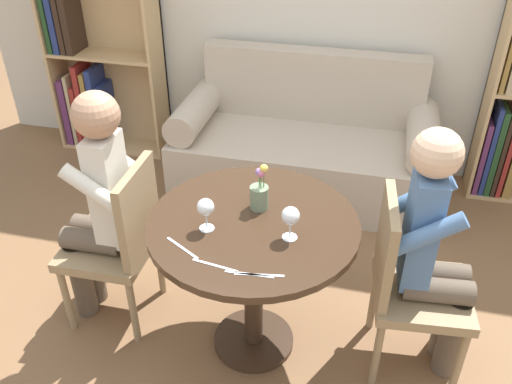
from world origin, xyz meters
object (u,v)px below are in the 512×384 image
(person_left, at_px, (98,206))
(flower_vase, at_px, (260,193))
(bookshelf_left, at_px, (94,63))
(chair_right, at_px, (407,281))
(wine_glass_right, at_px, (291,217))
(couch, at_px, (305,148))
(person_right, at_px, (435,253))
(chair_left, at_px, (120,239))
(wine_glass_left, at_px, (206,208))

(person_left, bearing_deg, flower_vase, 93.35)
(bookshelf_left, height_order, chair_right, bookshelf_left)
(bookshelf_left, distance_m, wine_glass_right, 2.63)
(chair_right, bearing_deg, wine_glass_right, 100.89)
(couch, distance_m, flower_vase, 1.50)
(person_left, bearing_deg, person_right, 90.67)
(person_left, bearing_deg, wine_glass_right, 81.65)
(bookshelf_left, xyz_separation_m, chair_left, (1.01, -1.72, -0.19))
(couch, distance_m, wine_glass_left, 1.71)
(wine_glass_left, distance_m, flower_vase, 0.27)
(bookshelf_left, xyz_separation_m, person_left, (0.92, -1.72, -0.00))
(person_left, relative_size, person_right, 1.02)
(couch, xyz_separation_m, wine_glass_right, (0.17, -1.58, 0.55))
(chair_left, xyz_separation_m, flower_vase, (0.69, 0.05, 0.34))
(flower_vase, bearing_deg, person_left, -175.88)
(chair_right, relative_size, wine_glass_left, 6.07)
(person_right, bearing_deg, person_left, 86.00)
(person_left, relative_size, wine_glass_left, 8.52)
(wine_glass_right, bearing_deg, person_left, 172.42)
(wine_glass_right, bearing_deg, flower_vase, 132.68)
(wine_glass_left, relative_size, flower_vase, 0.67)
(chair_right, xyz_separation_m, person_left, (-1.46, -0.02, 0.18))
(chair_left, distance_m, flower_vase, 0.77)
(bookshelf_left, xyz_separation_m, flower_vase, (1.70, -1.67, 0.15))
(person_left, height_order, flower_vase, person_left)
(wine_glass_right, relative_size, flower_vase, 0.68)
(bookshelf_left, xyz_separation_m, chair_right, (2.38, -1.70, -0.19))
(person_right, relative_size, wine_glass_right, 8.25)
(bookshelf_left, distance_m, person_right, 2.99)
(chair_right, relative_size, person_left, 0.71)
(chair_right, bearing_deg, chair_left, 85.51)
(couch, relative_size, person_right, 1.42)
(couch, xyz_separation_m, wine_glass_left, (-0.18, -1.60, 0.55))
(chair_left, xyz_separation_m, person_right, (1.46, 0.04, 0.16))
(chair_left, bearing_deg, bookshelf_left, -150.38)
(chair_right, distance_m, flower_vase, 0.76)
(person_right, bearing_deg, flower_vase, 83.28)
(chair_right, bearing_deg, wine_glass_left, 95.77)
(person_right, height_order, wine_glass_right, person_right)
(couch, distance_m, chair_left, 1.62)
(chair_left, bearing_deg, flower_vase, 93.70)
(chair_left, distance_m, person_right, 1.47)
(person_right, xyz_separation_m, flower_vase, (-0.77, 0.02, 0.17))
(chair_left, distance_m, person_left, 0.20)
(chair_left, distance_m, chair_right, 1.37)
(chair_left, height_order, wine_glass_left, wine_glass_left)
(bookshelf_left, height_order, wine_glass_left, bookshelf_left)
(chair_right, bearing_deg, couch, 20.10)
(flower_vase, bearing_deg, chair_left, -175.53)
(couch, bearing_deg, bookshelf_left, 171.06)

